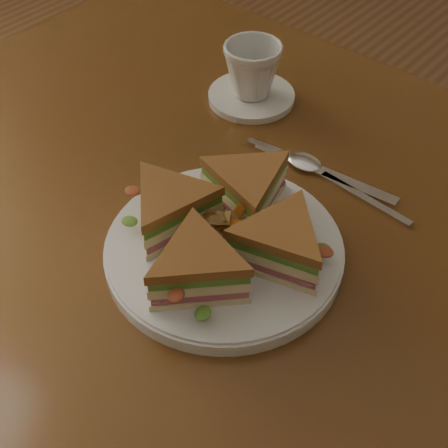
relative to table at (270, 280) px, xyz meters
name	(u,v)px	position (x,y,z in m)	size (l,w,h in m)	color
table	(270,280)	(0.00, 0.00, 0.00)	(1.20, 0.80, 0.75)	#3E230E
plate	(224,250)	(-0.02, -0.07, 0.11)	(0.26, 0.26, 0.02)	silver
sandwich_wedges	(224,227)	(-0.02, -0.07, 0.14)	(0.27, 0.27, 0.06)	beige
crisps_mound	(224,230)	(-0.02, -0.07, 0.14)	(0.09, 0.09, 0.05)	orange
spoon	(319,171)	(-0.01, 0.11, 0.10)	(0.18, 0.03, 0.01)	silver
knife	(314,169)	(-0.02, 0.11, 0.10)	(0.22, 0.04, 0.00)	silver
saucer	(251,96)	(-0.18, 0.19, 0.10)	(0.13, 0.13, 0.01)	silver
coffee_cup	(252,70)	(-0.18, 0.19, 0.15)	(0.08, 0.08, 0.08)	silver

